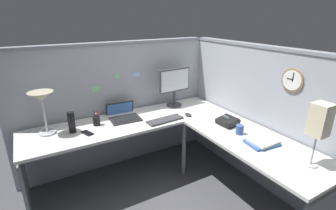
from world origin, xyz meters
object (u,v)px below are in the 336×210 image
at_px(computer_mouse, 188,115).
at_px(cell_phone, 87,133).
at_px(keyboard, 165,120).
at_px(book_stack, 263,142).
at_px(monitor, 174,84).
at_px(wall_clock, 293,80).
at_px(coffee_mug, 240,130).
at_px(office_phone, 228,122).
at_px(desk_lamp_paper, 320,122).
at_px(desk_lamp_dome, 42,100).
at_px(thermos_flask, 72,122).
at_px(laptop, 123,115).
at_px(pen_cup, 96,121).

relative_size(computer_mouse, cell_phone, 0.72).
bearing_deg(keyboard, book_stack, -64.32).
height_order(monitor, wall_clock, wall_clock).
xyz_separation_m(coffee_mug, wall_clock, (0.37, -0.24, 0.52)).
bearing_deg(office_phone, monitor, 102.87).
bearing_deg(desk_lamp_paper, book_stack, 97.23).
distance_m(keyboard, desk_lamp_dome, 1.29).
relative_size(desk_lamp_dome, coffee_mug, 4.64).
xyz_separation_m(computer_mouse, thermos_flask, (-1.28, 0.24, 0.09)).
bearing_deg(wall_clock, monitor, 111.30).
distance_m(office_phone, book_stack, 0.49).
bearing_deg(computer_mouse, keyboard, 177.59).
xyz_separation_m(thermos_flask, office_phone, (1.51, -0.67, -0.07)).
height_order(thermos_flask, coffee_mug, thermos_flask).
height_order(desk_lamp_dome, wall_clock, wall_clock).
height_order(laptop, keyboard, laptop).
bearing_deg(keyboard, cell_phone, 168.50).
height_order(pen_cup, coffee_mug, pen_cup).
xyz_separation_m(computer_mouse, wall_clock, (0.55, -0.90, 0.55)).
relative_size(computer_mouse, pen_cup, 0.58).
xyz_separation_m(desk_lamp_paper, coffee_mug, (-0.09, 0.70, -0.34)).
distance_m(keyboard, thermos_flask, 1.00).
xyz_separation_m(monitor, desk_lamp_dome, (-1.56, -0.05, 0.07)).
distance_m(laptop, office_phone, 1.21).
distance_m(thermos_flask, book_stack, 1.90).
xyz_separation_m(pen_cup, desk_lamp_paper, (1.29, -1.65, 0.33)).
bearing_deg(cell_phone, keyboard, -27.12).
height_order(keyboard, pen_cup, pen_cup).
bearing_deg(cell_phone, book_stack, -56.74).
relative_size(laptop, desk_lamp_dome, 0.90).
xyz_separation_m(office_phone, book_stack, (-0.02, -0.49, -0.02)).
bearing_deg(book_stack, wall_clock, 4.04).
xyz_separation_m(office_phone, wall_clock, (0.32, -0.47, 0.53)).
bearing_deg(coffee_mug, pen_cup, 141.81).
xyz_separation_m(keyboard, pen_cup, (-0.71, 0.28, 0.04)).
distance_m(cell_phone, office_phone, 1.50).
bearing_deg(office_phone, book_stack, -91.97).
height_order(keyboard, cell_phone, keyboard).
height_order(desk_lamp_dome, office_phone, desk_lamp_dome).
xyz_separation_m(computer_mouse, desk_lamp_dome, (-1.51, 0.34, 0.35)).
bearing_deg(monitor, desk_lamp_dome, -178.04).
bearing_deg(cell_phone, desk_lamp_dome, 130.12).
height_order(book_stack, wall_clock, wall_clock).
bearing_deg(desk_lamp_dome, monitor, 1.96).
bearing_deg(laptop, desk_lamp_paper, -60.90).
distance_m(desk_lamp_dome, pen_cup, 0.58).
bearing_deg(laptop, computer_mouse, -27.85).
bearing_deg(coffee_mug, book_stack, -83.02).
relative_size(coffee_mug, wall_clock, 0.44).
relative_size(laptop, desk_lamp_paper, 0.76).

